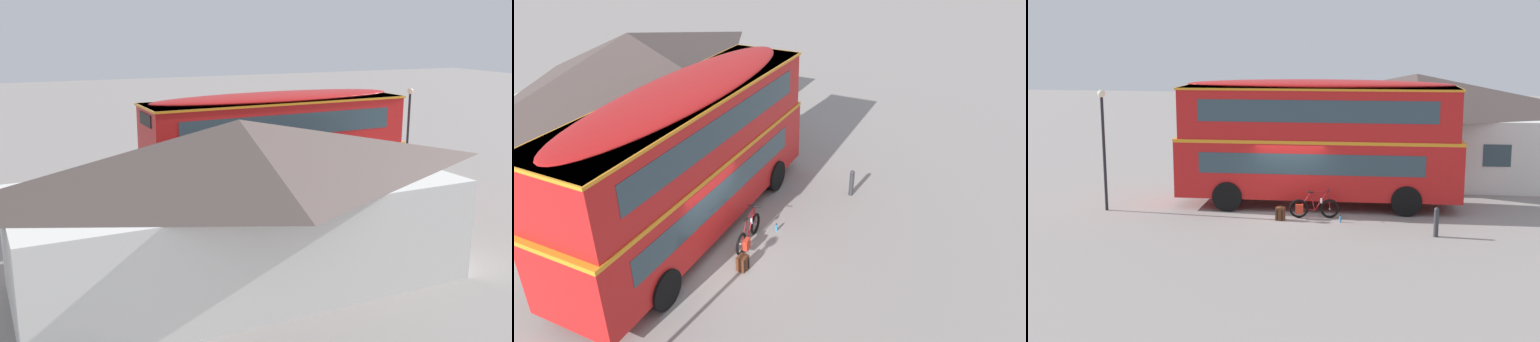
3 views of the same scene
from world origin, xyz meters
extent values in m
plane|color=gray|center=(0.00, 0.00, 0.00)|extent=(120.00, 120.00, 0.00)
cylinder|color=black|center=(4.04, 2.81, 0.55)|extent=(1.11, 0.34, 1.10)
cylinder|color=black|center=(4.17, 0.43, 0.55)|extent=(1.11, 0.34, 1.10)
cylinder|color=black|center=(-2.46, 2.48, 0.55)|extent=(1.11, 0.34, 1.10)
cylinder|color=black|center=(-2.34, 0.10, 0.55)|extent=(1.11, 0.34, 1.10)
cube|color=red|center=(0.85, 1.46, 1.52)|extent=(10.62, 3.03, 2.10)
cube|color=orange|center=(0.85, 1.46, 2.60)|extent=(10.64, 3.05, 0.12)
cube|color=red|center=(0.85, 1.46, 3.58)|extent=(10.30, 2.97, 1.90)
ellipsoid|color=red|center=(0.85, 1.46, 4.61)|extent=(10.09, 2.91, 0.36)
cube|color=#2D424C|center=(6.08, 1.72, 1.77)|extent=(0.16, 2.05, 0.90)
cube|color=black|center=(5.94, 1.72, 4.10)|extent=(0.13, 1.38, 0.44)
cube|color=#2D424C|center=(0.72, 0.21, 1.82)|extent=(8.18, 0.46, 0.76)
cube|color=#2D424C|center=(0.92, 0.24, 3.73)|extent=(8.60, 0.48, 0.80)
cube|color=#2D424C|center=(0.59, 2.68, 1.82)|extent=(8.18, 0.46, 0.76)
cube|color=#2D424C|center=(0.79, 2.67, 3.73)|extent=(8.60, 0.48, 0.80)
cube|color=orange|center=(0.85, 1.46, 4.49)|extent=(10.41, 3.05, 0.08)
torus|color=black|center=(1.49, -0.29, 0.34)|extent=(0.68, 0.18, 0.68)
torus|color=black|center=(0.41, -0.46, 0.34)|extent=(0.68, 0.18, 0.68)
cylinder|color=#B2B2B7|center=(1.49, -0.29, 0.34)|extent=(0.06, 0.11, 0.05)
cylinder|color=#B2B2B7|center=(0.41, -0.46, 0.34)|extent=(0.06, 0.11, 0.05)
cylinder|color=maroon|center=(1.20, -0.34, 0.63)|extent=(0.50, 0.11, 0.72)
cylinder|color=maroon|center=(1.13, -0.35, 0.94)|extent=(0.61, 0.13, 0.10)
cylinder|color=maroon|center=(0.90, -0.38, 0.59)|extent=(0.18, 0.06, 0.64)
cylinder|color=maroon|center=(0.69, -0.42, 0.31)|extent=(0.57, 0.11, 0.09)
cylinder|color=maroon|center=(0.62, -0.43, 0.62)|extent=(0.45, 0.09, 0.58)
cylinder|color=maroon|center=(1.46, -0.30, 0.66)|extent=(0.10, 0.05, 0.64)
cylinder|color=black|center=(1.43, -0.30, 1.03)|extent=(0.10, 0.46, 0.03)
ellipsoid|color=black|center=(0.81, -0.40, 0.94)|extent=(0.27, 0.14, 0.06)
cube|color=red|center=(0.45, -0.61, 0.36)|extent=(0.30, 0.18, 0.32)
cylinder|color=silver|center=(1.20, -0.34, 0.63)|extent=(0.07, 0.07, 0.18)
cube|color=#592D19|center=(-0.19, -0.87, 0.23)|extent=(0.32, 0.27, 0.45)
ellipsoid|color=#592D19|center=(-0.19, -0.87, 0.45)|extent=(0.30, 0.25, 0.10)
cube|color=#3E2011|center=(-0.18, -0.73, 0.16)|extent=(0.22, 0.04, 0.16)
cylinder|color=black|center=(-0.28, -1.01, 0.23)|extent=(0.04, 0.04, 0.36)
cylinder|color=black|center=(-0.10, -1.02, 0.23)|extent=(0.04, 0.04, 0.36)
cylinder|color=#338CBF|center=(1.92, -0.82, 0.12)|extent=(0.07, 0.07, 0.23)
cylinder|color=black|center=(1.92, -0.82, 0.24)|extent=(0.04, 0.04, 0.02)
cube|color=silver|center=(4.52, 7.04, 1.49)|extent=(12.66, 6.10, 2.99)
pyramid|color=brown|center=(4.52, 7.04, 3.88)|extent=(13.08, 6.52, 1.80)
cube|color=#3D2319|center=(4.67, 4.32, 1.05)|extent=(1.10, 0.10, 2.10)
cube|color=#2D424C|center=(1.58, 4.15, 1.64)|extent=(1.10, 0.10, 0.90)
cube|color=#2D424C|center=(7.76, 4.49, 1.64)|extent=(1.10, 0.10, 0.90)
cylinder|color=black|center=(-6.80, -0.53, 2.10)|extent=(0.11, 0.11, 4.20)
sphere|color=#F2E5BF|center=(-6.80, -0.53, 4.32)|extent=(0.28, 0.28, 0.28)
cylinder|color=#333338|center=(5.10, -2.10, 0.42)|extent=(0.16, 0.16, 0.85)
sphere|color=#333338|center=(5.10, -2.10, 0.89)|extent=(0.16, 0.16, 0.16)
camera|label=1|loc=(10.40, 22.37, 7.35)|focal=42.49mm
camera|label=2|loc=(-9.22, -6.72, 9.04)|focal=34.25mm
camera|label=3|loc=(3.87, -23.82, 6.13)|focal=48.07mm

